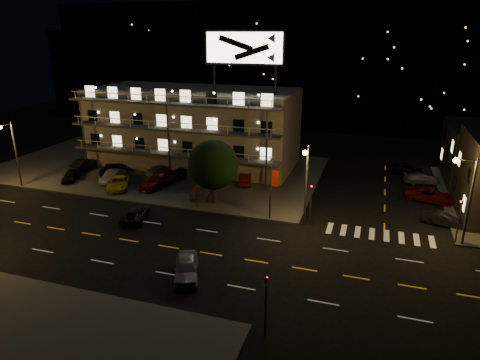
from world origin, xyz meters
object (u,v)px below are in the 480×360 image
(lot_car_4, at_px, (201,189))
(lot_car_2, at_px, (119,183))
(road_car_east, at_px, (187,268))
(side_car_0, at_px, (443,219))
(road_car_west, at_px, (136,214))
(lot_car_7, at_px, (161,170))
(tree, at_px, (213,166))

(lot_car_4, bearing_deg, lot_car_2, 178.99)
(lot_car_4, relative_size, road_car_east, 0.99)
(road_car_east, bearing_deg, lot_car_2, 113.46)
(side_car_0, bearing_deg, road_car_west, 119.62)
(side_car_0, bearing_deg, lot_car_7, 95.08)
(side_car_0, relative_size, road_car_east, 0.83)
(lot_car_7, relative_size, side_car_0, 1.13)
(lot_car_2, xyz_separation_m, lot_car_4, (10.36, 0.73, 0.09))
(lot_car_2, bearing_deg, tree, -27.59)
(lot_car_2, relative_size, lot_car_4, 1.09)
(lot_car_4, bearing_deg, side_car_0, -4.30)
(lot_car_2, bearing_deg, side_car_0, -22.38)
(lot_car_4, height_order, side_car_0, lot_car_4)
(lot_car_4, height_order, road_car_west, lot_car_4)
(road_car_east, height_order, road_car_west, road_car_east)
(lot_car_4, xyz_separation_m, side_car_0, (25.25, 0.31, -0.29))
(lot_car_4, distance_m, lot_car_7, 9.78)
(lot_car_7, bearing_deg, lot_car_2, 86.06)
(tree, xyz_separation_m, lot_car_4, (-2.04, 1.49, -3.40))
(road_car_west, bearing_deg, lot_car_2, -61.65)
(tree, distance_m, lot_car_4, 4.24)
(tree, bearing_deg, lot_car_2, 176.46)
(lot_car_7, height_order, road_car_west, lot_car_7)
(lot_car_7, height_order, side_car_0, lot_car_7)
(tree, bearing_deg, lot_car_7, 145.54)
(lot_car_2, bearing_deg, road_car_east, -67.82)
(lot_car_4, distance_m, road_car_west, 8.75)
(lot_car_7, bearing_deg, road_car_east, 138.47)
(road_car_west, bearing_deg, road_car_east, 124.95)
(tree, relative_size, road_car_east, 1.55)
(lot_car_4, height_order, road_car_east, lot_car_4)
(lot_car_7, bearing_deg, road_car_west, 123.93)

